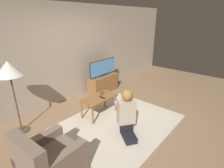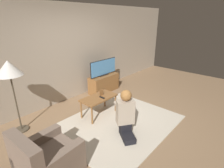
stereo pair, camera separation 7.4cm
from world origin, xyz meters
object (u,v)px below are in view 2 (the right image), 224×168
(armchair, at_px, (47,161))
(person_kneeling, at_px, (125,112))
(tv, at_px, (104,68))
(floor_lamp, at_px, (9,71))
(coffee_table, at_px, (99,99))

(armchair, distance_m, person_kneeling, 1.59)
(tv, relative_size, floor_lamp, 0.70)
(coffee_table, relative_size, floor_lamp, 0.58)
(tv, bearing_deg, floor_lamp, -176.82)
(tv, height_order, floor_lamp, floor_lamp)
(floor_lamp, xyz_separation_m, person_kneeling, (1.35, -1.72, -0.80))
(tv, height_order, armchair, tv)
(coffee_table, height_order, person_kneeling, person_kneeling)
(coffee_table, height_order, armchair, armchair)
(coffee_table, relative_size, armchair, 1.04)
(person_kneeling, bearing_deg, armchair, 25.95)
(coffee_table, bearing_deg, armchair, -158.33)
(coffee_table, xyz_separation_m, armchair, (-1.73, -0.69, -0.15))
(tv, distance_m, coffee_table, 1.50)
(tv, xyz_separation_m, person_kneeling, (-1.30, -1.86, -0.29))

